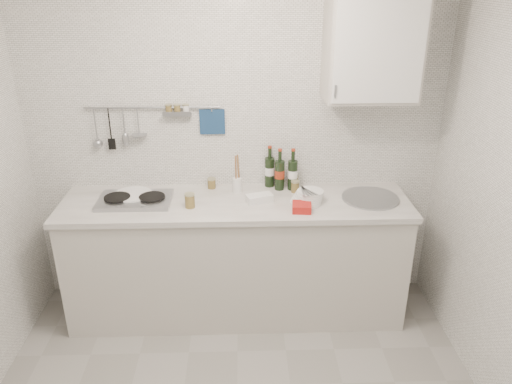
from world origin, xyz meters
TOP-DOWN VIEW (x-y plane):
  - back_wall at (0.00, 1.40)m, footprint 3.00×0.02m
  - counter at (0.01, 1.10)m, footprint 2.44×0.64m
  - wall_rail at (-0.60, 1.37)m, footprint 0.98×0.09m
  - wall_cabinet at (0.90, 1.22)m, footprint 0.60×0.38m
  - plate_stack_hob at (-0.73, 1.15)m, footprint 0.29×0.28m
  - plate_stack_sink at (0.50, 1.05)m, footprint 0.23×0.22m
  - wine_bottles at (0.33, 1.32)m, footprint 0.24×0.14m
  - butter_dish at (0.17, 1.08)m, footprint 0.20×0.14m
  - strawberry_punnet at (0.44, 0.92)m, footprint 0.14×0.14m
  - utensil_crock at (0.01, 1.26)m, footprint 0.07×0.07m
  - jar_a at (-0.18, 1.33)m, footprint 0.06×0.06m
  - jar_b at (0.43, 1.35)m, footprint 0.07×0.07m
  - jar_c at (0.43, 1.24)m, footprint 0.06×0.06m
  - jar_d at (-0.31, 1.00)m, footprint 0.07×0.07m

SIDE VIEW (x-z plane):
  - counter at x=0.01m, z-range -0.05..0.92m
  - plate_stack_hob at x=-0.73m, z-range 0.92..0.96m
  - strawberry_punnet at x=0.44m, z-range 0.92..0.97m
  - butter_dish at x=0.17m, z-range 0.92..0.97m
  - jar_a at x=-0.18m, z-range 0.92..1.00m
  - jar_b at x=0.43m, z-range 0.92..1.00m
  - plate_stack_sink at x=0.50m, z-range 0.92..1.01m
  - jar_c at x=0.43m, z-range 0.92..1.01m
  - jar_d at x=-0.31m, z-range 0.92..1.02m
  - utensil_crock at x=0.01m, z-range 0.84..1.13m
  - wine_bottles at x=0.33m, z-range 0.92..1.23m
  - back_wall at x=0.00m, z-range 0.00..2.50m
  - wall_rail at x=-0.60m, z-range 1.26..1.60m
  - wall_cabinet at x=0.90m, z-range 1.60..2.30m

